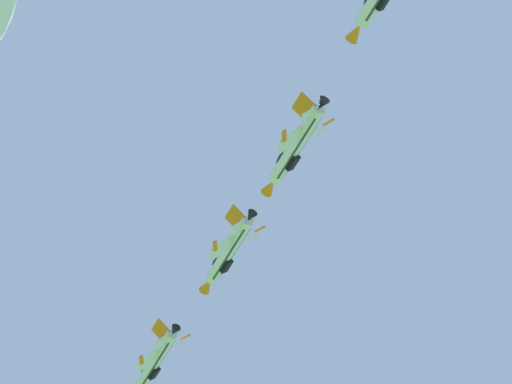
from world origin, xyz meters
name	(u,v)px	position (x,y,z in m)	size (l,w,h in m)	color
fighter_jet_lead	(155,361)	(-22.33, 107.13, 102.62)	(10.15, 14.26, 7.57)	white
fighter_jet_left_wing	(228,252)	(-9.47, 89.47, 105.25)	(10.26, 14.26, 7.32)	white
fighter_jet_right_wing	(295,147)	(1.16, 71.62, 103.68)	(10.19, 14.26, 7.49)	white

